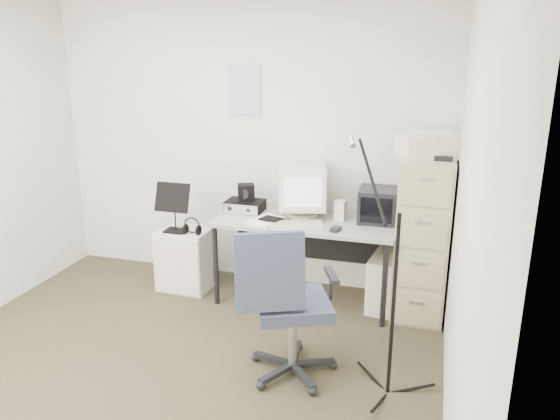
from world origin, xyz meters
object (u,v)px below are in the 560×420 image
(desk, at_px, (305,260))
(side_cart, at_px, (186,259))
(office_chair, at_px, (293,302))
(filing_cabinet, at_px, (422,238))

(desk, bearing_deg, side_cart, -175.92)
(desk, xyz_separation_m, side_cart, (-1.09, -0.08, -0.09))
(desk, distance_m, side_cart, 1.09)
(desk, bearing_deg, office_chair, -80.64)
(filing_cabinet, relative_size, office_chair, 1.23)
(desk, distance_m, office_chair, 1.13)
(filing_cabinet, relative_size, desk, 0.87)
(filing_cabinet, distance_m, side_cart, 2.07)
(desk, height_order, office_chair, office_chair)
(filing_cabinet, height_order, side_cart, filing_cabinet)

